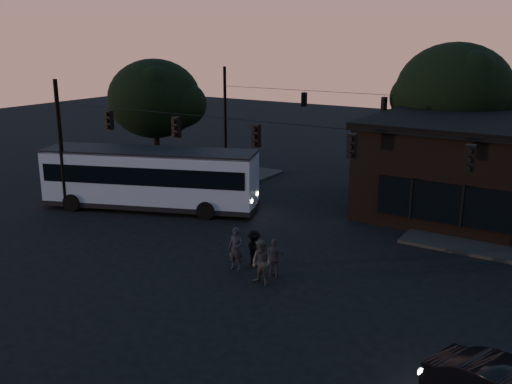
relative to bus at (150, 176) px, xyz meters
The scene contains 11 objects.
ground 11.60m from the bus, 37.31° to the right, with size 120.00×120.00×0.00m, color black.
sidewalk_far_left 8.81m from the bus, 124.75° to the left, with size 14.00×10.00×0.15m, color black.
tree_behind 20.41m from the bus, 49.00° to the left, with size 7.60×7.60×9.43m.
tree_left 8.59m from the bus, 128.94° to the left, with size 6.40×6.40×8.30m.
signal_rig_near 9.88m from the bus, 17.86° to the right, with size 26.24×0.30×7.50m.
signal_rig_far 16.08m from the bus, 55.16° to the left, with size 26.24×0.30×7.50m.
bus is the anchor object (origin of this frame).
pedestrian_a 10.52m from the bus, 27.50° to the right, with size 0.69×0.45×1.88m, color black.
pedestrian_b 12.42m from the bus, 26.88° to the right, with size 0.92×0.72×1.89m, color #32322D.
pedestrian_c 12.09m from the bus, 22.80° to the right, with size 0.99×0.41×1.68m, color #2E2C36.
pedestrian_d 10.69m from the bus, 23.05° to the right, with size 1.07×0.61×1.65m, color black.
Camera 1 is at (13.17, -16.84, 9.75)m, focal length 40.00 mm.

